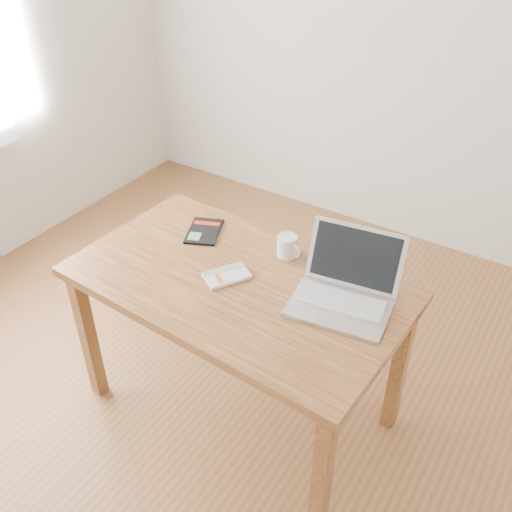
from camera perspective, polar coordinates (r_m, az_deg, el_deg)
The scene contains 6 objects.
room at distance 1.82m, azimuth -6.23°, elevation 9.99°, with size 4.04×4.04×2.70m.
desk at distance 2.30m, azimuth -1.86°, elevation -4.17°, with size 1.36×0.83×0.75m.
white_guidebook at distance 2.26m, azimuth -2.95°, elevation -1.97°, with size 0.18×0.21×0.02m.
black_guidebook at distance 2.53m, azimuth -5.22°, elevation 2.49°, with size 0.21×0.24×0.01m.
laptop at distance 2.15m, azimuth 8.89°, elevation -3.29°, with size 0.41×0.39×0.24m.
coffee_mug at distance 2.36m, azimuth 3.17°, elevation 1.01°, with size 0.12×0.08×0.09m.
Camera 1 is at (0.97, -1.26, 2.14)m, focal length 40.00 mm.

